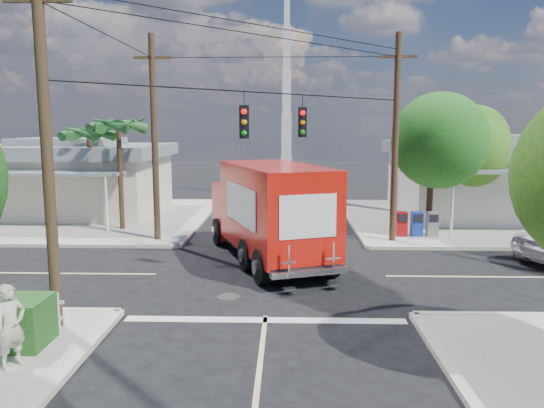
{
  "coord_description": "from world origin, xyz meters",
  "views": [
    {
      "loc": [
        0.58,
        -17.79,
        5.13
      ],
      "look_at": [
        0.0,
        2.0,
        2.2
      ],
      "focal_mm": 35.0,
      "sensor_mm": 36.0,
      "label": 1
    }
  ],
  "objects": [
    {
      "name": "ground",
      "position": [
        0.0,
        0.0,
        0.0
      ],
      "size": [
        120.0,
        120.0,
        0.0
      ],
      "primitive_type": "plane",
      "color": "black",
      "rests_on": "ground"
    },
    {
      "name": "sidewalk_ne",
      "position": [
        10.88,
        10.88,
        0.07
      ],
      "size": [
        14.12,
        14.12,
        0.14
      ],
      "color": "#A29D92",
      "rests_on": "ground"
    },
    {
      "name": "sidewalk_nw",
      "position": [
        -10.88,
        10.88,
        0.07
      ],
      "size": [
        14.12,
        14.12,
        0.14
      ],
      "color": "#A29D92",
      "rests_on": "ground"
    },
    {
      "name": "road_markings",
      "position": [
        0.0,
        -1.47,
        0.01
      ],
      "size": [
        32.0,
        32.0,
        0.01
      ],
      "color": "beige",
      "rests_on": "ground"
    },
    {
      "name": "building_ne",
      "position": [
        12.5,
        11.97,
        2.32
      ],
      "size": [
        11.8,
        10.2,
        4.5
      ],
      "color": "beige",
      "rests_on": "sidewalk_ne"
    },
    {
      "name": "building_nw",
      "position": [
        -12.0,
        12.46,
        2.22
      ],
      "size": [
        10.8,
        10.2,
        4.3
      ],
      "color": "beige",
      "rests_on": "sidewalk_nw"
    },
    {
      "name": "radio_tower",
      "position": [
        0.5,
        20.0,
        5.64
      ],
      "size": [
        0.8,
        0.8,
        17.0
      ],
      "color": "silver",
      "rests_on": "ground"
    },
    {
      "name": "tree_ne_front",
      "position": [
        7.21,
        6.76,
        4.77
      ],
      "size": [
        4.21,
        4.14,
        6.66
      ],
      "color": "#422D1C",
      "rests_on": "sidewalk_ne"
    },
    {
      "name": "tree_ne_back",
      "position": [
        9.81,
        8.96,
        4.19
      ],
      "size": [
        3.77,
        3.66,
        5.82
      ],
      "color": "#422D1C",
      "rests_on": "sidewalk_ne"
    },
    {
      "name": "palm_nw_front",
      "position": [
        -7.5,
        7.5,
        5.04
      ],
      "size": [
        3.01,
        3.08,
        5.59
      ],
      "color": "#422D1C",
      "rests_on": "sidewalk_nw"
    },
    {
      "name": "palm_nw_back",
      "position": [
        -9.5,
        9.0,
        4.67
      ],
      "size": [
        3.01,
        3.08,
        5.19
      ],
      "color": "#422D1C",
      "rests_on": "sidewalk_nw"
    },
    {
      "name": "utility_poles",
      "position": [
        -1.58,
        1.6,
        4.67
      ],
      "size": [
        12.0,
        10.68,
        9.0
      ],
      "color": "#473321",
      "rests_on": "ground"
    },
    {
      "name": "vending_boxes",
      "position": [
        6.5,
        6.2,
        0.69
      ],
      "size": [
        1.9,
        0.5,
        1.1
      ],
      "color": "#9D0A0F",
      "rests_on": "sidewalk_ne"
    },
    {
      "name": "delivery_truck",
      "position": [
        -0.12,
        2.09,
        1.89
      ],
      "size": [
        5.34,
        8.93,
        3.72
      ],
      "color": "black",
      "rests_on": "ground"
    },
    {
      "name": "pedestrian",
      "position": [
        -5.12,
        -7.51,
        1.03
      ],
      "size": [
        0.7,
        0.78,
        1.78
      ],
      "primitive_type": "imported",
      "rotation": [
        0.0,
        0.0,
        1.05
      ],
      "color": "beige",
      "rests_on": "sidewalk_sw"
    }
  ]
}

